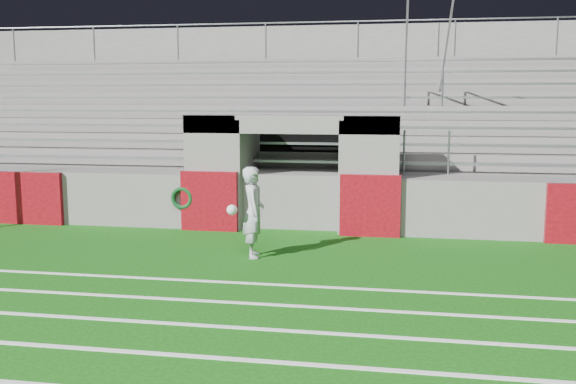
# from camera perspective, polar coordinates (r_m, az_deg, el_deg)

# --- Properties ---
(ground) EXTENTS (90.00, 90.00, 0.00)m
(ground) POSITION_cam_1_polar(r_m,az_deg,el_deg) (11.45, -2.55, -6.72)
(ground) COLOR #104C0C
(ground) RESTS_ON ground
(stadium_structure) EXTENTS (26.00, 8.48, 5.42)m
(stadium_structure) POSITION_cam_1_polar(r_m,az_deg,el_deg) (18.98, 2.61, 3.86)
(stadium_structure) COLOR #64625F
(stadium_structure) RESTS_ON ground
(goalkeeper_with_ball) EXTENTS (0.71, 0.77, 1.72)m
(goalkeeper_with_ball) POSITION_cam_1_polar(r_m,az_deg,el_deg) (12.03, -3.13, -1.79)
(goalkeeper_with_ball) COLOR #B0B4BA
(goalkeeper_with_ball) RESTS_ON ground
(hose_coil) EXTENTS (0.54, 0.15, 0.55)m
(hose_coil) POSITION_cam_1_polar(r_m,az_deg,el_deg) (14.72, -9.38, -0.56)
(hose_coil) COLOR #0B3817
(hose_coil) RESTS_ON ground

